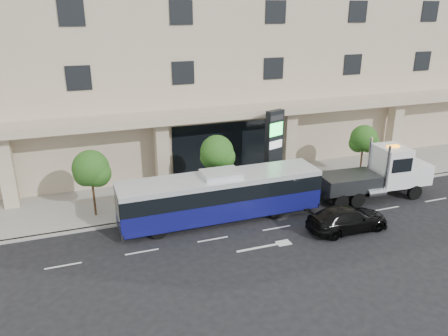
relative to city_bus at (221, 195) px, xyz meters
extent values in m
plane|color=black|center=(2.72, -0.78, -1.60)|extent=(120.00, 120.00, 0.00)
cube|color=gray|center=(2.72, 4.22, -1.53)|extent=(120.00, 6.00, 0.15)
cube|color=gray|center=(2.72, 1.22, -1.53)|extent=(120.00, 0.30, 0.15)
cube|color=#C4AE93|center=(2.72, 14.72, 8.40)|extent=(60.00, 15.00, 20.00)
cube|color=#C4AE93|center=(2.72, 6.02, 3.60)|extent=(60.00, 2.80, 0.50)
cube|color=black|center=(2.72, 7.19, 0.55)|extent=(8.00, 0.12, 4.00)
cube|color=#C4AE93|center=(-12.28, 6.02, 1.00)|extent=(0.90, 0.90, 4.90)
cube|color=#C4AE93|center=(-2.28, 6.02, 1.00)|extent=(0.90, 0.90, 4.90)
cube|color=#C4AE93|center=(7.72, 6.02, 1.00)|extent=(0.90, 0.90, 4.90)
cube|color=#C4AE93|center=(17.72, 6.02, 1.00)|extent=(0.90, 0.90, 4.90)
cylinder|color=#422B19|center=(-7.28, 2.82, -0.05)|extent=(0.14, 0.14, 2.80)
sphere|color=#184513|center=(-7.28, 2.82, 1.67)|extent=(2.20, 2.20, 2.20)
sphere|color=#184513|center=(-6.93, 2.62, 1.35)|extent=(1.65, 1.65, 1.65)
sphere|color=#184513|center=(-7.58, 3.02, 1.27)|extent=(1.54, 1.54, 1.54)
cylinder|color=#422B19|center=(0.72, 2.82, 0.02)|extent=(0.14, 0.14, 2.94)
sphere|color=#184513|center=(0.72, 2.82, 1.82)|extent=(2.20, 2.20, 2.20)
sphere|color=#184513|center=(1.07, 2.62, 1.49)|extent=(1.65, 1.65, 1.65)
sphere|color=#184513|center=(0.42, 3.02, 1.40)|extent=(1.54, 1.54, 1.54)
cylinder|color=#422B19|center=(12.22, 2.82, -0.09)|extent=(0.14, 0.14, 2.73)
sphere|color=#184513|center=(12.22, 2.82, 1.59)|extent=(2.00, 2.00, 2.00)
sphere|color=#184513|center=(12.57, 2.62, 1.28)|extent=(1.50, 1.50, 1.50)
sphere|color=#184513|center=(11.92, 3.02, 1.20)|extent=(1.40, 1.40, 1.40)
cylinder|color=black|center=(-4.12, -1.10, -1.09)|extent=(1.03, 0.31, 1.03)
cylinder|color=black|center=(-4.13, 1.07, -1.09)|extent=(1.03, 0.31, 1.03)
cylinder|color=black|center=(3.31, -1.07, -1.09)|extent=(1.03, 0.31, 1.03)
cylinder|color=black|center=(3.31, 1.10, -1.09)|extent=(1.03, 0.31, 1.03)
cube|color=#10115C|center=(0.01, 0.00, -0.62)|extent=(12.40, 2.63, 1.24)
cube|color=black|center=(0.01, 0.00, 0.46)|extent=(12.40, 2.67, 0.93)
cube|color=silver|center=(0.01, 0.00, 1.08)|extent=(12.40, 2.63, 0.31)
cube|color=silver|center=(0.01, 0.00, 1.39)|extent=(2.28, 1.66, 0.31)
cube|color=#2D3033|center=(-6.14, -0.02, -1.14)|extent=(0.15, 2.58, 0.31)
cube|color=#2D3033|center=(6.15, 0.02, -1.14)|extent=(0.15, 2.58, 0.31)
cube|color=#2D3033|center=(10.82, -0.53, -0.87)|extent=(7.85, 1.39, 0.37)
cube|color=white|center=(13.80, -0.71, 0.01)|extent=(1.96, 2.22, 1.38)
cube|color=silver|center=(14.72, -0.76, 0.01)|extent=(0.19, 1.84, 1.10)
cube|color=white|center=(11.97, -0.60, 0.65)|extent=(1.98, 2.41, 2.67)
cube|color=black|center=(12.84, -0.65, 1.06)|extent=(0.22, 2.02, 1.10)
cylinder|color=silver|center=(10.89, -1.54, 0.88)|extent=(0.18, 0.18, 3.12)
cylinder|color=silver|center=(11.02, 0.47, 0.88)|extent=(0.18, 0.18, 3.12)
cube|color=#2D3033|center=(8.85, -0.41, -0.18)|extent=(3.99, 2.44, 1.01)
cube|color=#2D3033|center=(6.64, -0.27, -0.73)|extent=(1.48, 0.35, 0.20)
cube|color=#2D3033|center=(6.09, -0.24, -1.10)|extent=(0.33, 1.67, 0.17)
cube|color=orange|center=(11.97, -0.60, 2.03)|extent=(0.85, 0.37, 0.13)
cylinder|color=black|center=(13.37, -1.65, -1.10)|extent=(1.03, 0.36, 1.01)
cylinder|color=black|center=(13.49, 0.28, -1.10)|extent=(1.03, 0.36, 1.01)
cylinder|color=black|center=(8.97, -1.38, -1.10)|extent=(1.03, 0.36, 1.01)
cylinder|color=black|center=(9.09, 0.55, -1.10)|extent=(1.03, 0.36, 1.01)
cylinder|color=black|center=(7.78, -1.31, -1.10)|extent=(1.03, 0.36, 1.01)
cylinder|color=black|center=(7.90, 0.62, -1.10)|extent=(1.03, 0.36, 1.01)
imported|color=black|center=(6.52, -3.83, -0.88)|extent=(4.97, 2.05, 1.44)
cube|color=black|center=(5.27, 3.67, 1.30)|extent=(1.45, 0.88, 5.51)
cube|color=#25E351|center=(5.27, 3.41, 2.77)|extent=(1.15, 0.45, 0.92)
cube|color=silver|center=(5.27, 3.41, 1.67)|extent=(1.15, 0.45, 0.55)
cube|color=#262628|center=(5.27, 3.41, 3.60)|extent=(1.15, 0.45, 0.37)
camera|label=1|loc=(-7.97, -22.95, 10.75)|focal=35.00mm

